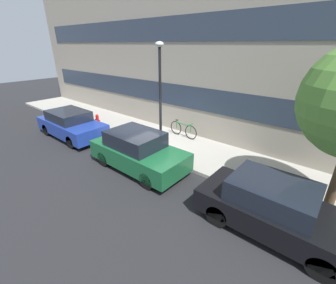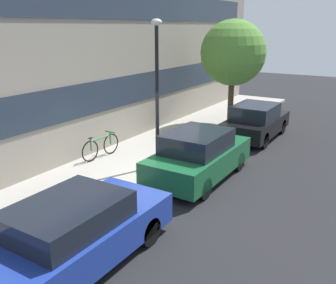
{
  "view_description": "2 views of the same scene",
  "coord_description": "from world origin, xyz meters",
  "px_view_note": "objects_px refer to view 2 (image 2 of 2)",
  "views": [
    {
      "loc": [
        6.34,
        -6.26,
        4.52
      ],
      "look_at": [
        0.78,
        0.36,
        0.72
      ],
      "focal_mm": 24.0,
      "sensor_mm": 36.0,
      "label": 1
    },
    {
      "loc": [
        -8.93,
        -5.8,
        4.39
      ],
      "look_at": [
        0.58,
        0.1,
        0.92
      ],
      "focal_mm": 40.0,
      "sensor_mm": 36.0,
      "label": 2
    }
  ],
  "objects_px": {
    "parked_car_blue": "(74,233)",
    "fire_hydrant": "(15,223)",
    "parked_car_black": "(256,121)",
    "parked_car_green": "(199,155)",
    "street_tree": "(233,53)",
    "bicycle": "(101,146)",
    "lamp_post": "(157,79)"
  },
  "relations": [
    {
      "from": "parked_car_black",
      "to": "street_tree",
      "type": "bearing_deg",
      "value": 56.02
    },
    {
      "from": "street_tree",
      "to": "lamp_post",
      "type": "xyz_separation_m",
      "value": [
        -6.15,
        -0.14,
        -0.39
      ]
    },
    {
      "from": "parked_car_green",
      "to": "bicycle",
      "type": "xyz_separation_m",
      "value": [
        -0.39,
        3.48,
        -0.19
      ]
    },
    {
      "from": "fire_hydrant",
      "to": "bicycle",
      "type": "xyz_separation_m",
      "value": [
        4.77,
        1.85,
        0.06
      ]
    },
    {
      "from": "bicycle",
      "to": "street_tree",
      "type": "bearing_deg",
      "value": -13.35
    },
    {
      "from": "parked_car_black",
      "to": "parked_car_green",
      "type": "bearing_deg",
      "value": 180.0
    },
    {
      "from": "parked_car_blue",
      "to": "street_tree",
      "type": "height_order",
      "value": "street_tree"
    },
    {
      "from": "parked_car_black",
      "to": "fire_hydrant",
      "type": "bearing_deg",
      "value": 170.92
    },
    {
      "from": "parked_car_blue",
      "to": "bicycle",
      "type": "relative_size",
      "value": 2.43
    },
    {
      "from": "parked_car_blue",
      "to": "bicycle",
      "type": "distance_m",
      "value": 5.82
    },
    {
      "from": "parked_car_green",
      "to": "parked_car_black",
      "type": "height_order",
      "value": "parked_car_green"
    },
    {
      "from": "parked_car_green",
      "to": "bicycle",
      "type": "height_order",
      "value": "parked_car_green"
    },
    {
      "from": "fire_hydrant",
      "to": "lamp_post",
      "type": "relative_size",
      "value": 0.15
    },
    {
      "from": "parked_car_black",
      "to": "lamp_post",
      "type": "distance_m",
      "value": 5.74
    },
    {
      "from": "parked_car_blue",
      "to": "parked_car_black",
      "type": "xyz_separation_m",
      "value": [
        10.09,
        -0.0,
        0.01
      ]
    },
    {
      "from": "parked_car_black",
      "to": "fire_hydrant",
      "type": "distance_m",
      "value": 10.34
    },
    {
      "from": "parked_car_green",
      "to": "lamp_post",
      "type": "bearing_deg",
      "value": 92.83
    },
    {
      "from": "street_tree",
      "to": "lamp_post",
      "type": "bearing_deg",
      "value": -178.69
    },
    {
      "from": "parked_car_blue",
      "to": "parked_car_green",
      "type": "distance_m",
      "value": 5.05
    },
    {
      "from": "parked_car_blue",
      "to": "street_tree",
      "type": "bearing_deg",
      "value": 7.93
    },
    {
      "from": "fire_hydrant",
      "to": "parked_car_black",
      "type": "bearing_deg",
      "value": -9.08
    },
    {
      "from": "parked_car_black",
      "to": "bicycle",
      "type": "distance_m",
      "value": 6.45
    },
    {
      "from": "parked_car_blue",
      "to": "fire_hydrant",
      "type": "xyz_separation_m",
      "value": [
        -0.12,
        1.63,
        -0.21
      ]
    },
    {
      "from": "parked_car_blue",
      "to": "fire_hydrant",
      "type": "relative_size",
      "value": 5.96
    },
    {
      "from": "parked_car_green",
      "to": "fire_hydrant",
      "type": "bearing_deg",
      "value": 162.47
    },
    {
      "from": "lamp_post",
      "to": "street_tree",
      "type": "bearing_deg",
      "value": 1.31
    },
    {
      "from": "parked_car_blue",
      "to": "parked_car_black",
      "type": "bearing_deg",
      "value": -0.0
    },
    {
      "from": "parked_car_green",
      "to": "bicycle",
      "type": "distance_m",
      "value": 3.51
    },
    {
      "from": "parked_car_green",
      "to": "parked_car_black",
      "type": "distance_m",
      "value": 5.04
    },
    {
      "from": "fire_hydrant",
      "to": "parked_car_green",
      "type": "bearing_deg",
      "value": -17.53
    },
    {
      "from": "street_tree",
      "to": "lamp_post",
      "type": "distance_m",
      "value": 6.17
    },
    {
      "from": "parked_car_blue",
      "to": "parked_car_green",
      "type": "height_order",
      "value": "parked_car_green"
    }
  ]
}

